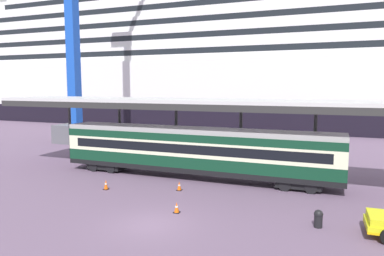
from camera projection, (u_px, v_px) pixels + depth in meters
ground_plane at (150, 224)px, 19.87m from camera, size 400.00×400.00×0.00m
cruise_ship at (222, 59)px, 71.54m from camera, size 126.25×22.80×37.61m
platform_canopy at (197, 103)px, 29.62m from camera, size 36.29×5.94×6.42m
train_carriage at (195, 150)px, 29.63m from camera, size 22.91×2.81×4.11m
traffic_cone_near at (179, 186)px, 26.33m from camera, size 0.36×0.36×0.66m
traffic_cone_mid at (106, 185)px, 26.55m from camera, size 0.36×0.36×0.75m
traffic_cone_far at (177, 208)px, 21.68m from camera, size 0.36×0.36×0.65m
quay_bollard at (318, 218)px, 19.42m from camera, size 0.48×0.48×0.96m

